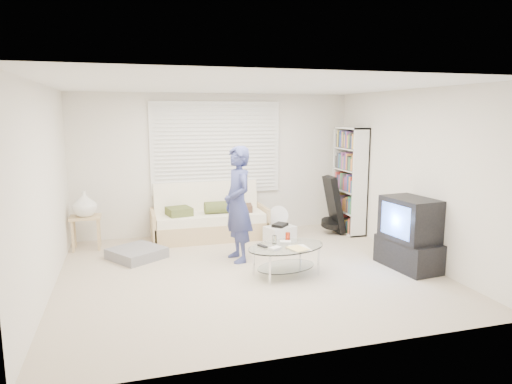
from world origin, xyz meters
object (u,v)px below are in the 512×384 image
object	(u,v)px
futon_sofa	(209,220)
bookshelf	(349,180)
coffee_table	(286,252)
tv_unit	(409,234)

from	to	relation	value
futon_sofa	bookshelf	distance (m)	2.63
bookshelf	coffee_table	bearing A→B (deg)	-135.33
bookshelf	futon_sofa	bearing A→B (deg)	173.88
futon_sofa	coffee_table	size ratio (longest dim) A/B	1.62
futon_sofa	coffee_table	world-z (taller)	futon_sofa
futon_sofa	coffee_table	xyz separation A→B (m)	(0.65, -2.13, 0.01)
tv_unit	coffee_table	world-z (taller)	tv_unit
bookshelf	coffee_table	xyz separation A→B (m)	(-1.88, -1.86, -0.63)
coffee_table	bookshelf	bearing A→B (deg)	44.67
tv_unit	bookshelf	bearing A→B (deg)	86.50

